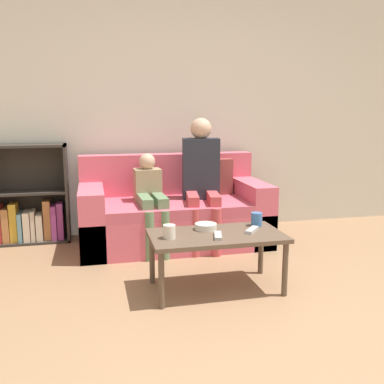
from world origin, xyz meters
TOP-DOWN VIEW (x-y plane):
  - ground_plane at (0.00, 0.00)m, footprint 22.00×22.00m
  - wall_back at (0.00, 2.73)m, footprint 12.00×0.06m
  - couch at (-0.13, 2.21)m, footprint 1.76×0.88m
  - bookshelf at (-1.52, 2.57)m, footprint 0.77×0.28m
  - coffee_table at (-0.05, 1.03)m, footprint 0.94×0.52m
  - person_adult at (0.12, 2.13)m, footprint 0.41×0.65m
  - person_child at (-0.38, 2.07)m, footprint 0.26×0.62m
  - cup_near at (0.30, 1.17)m, footprint 0.08×0.08m
  - cup_far at (-0.40, 1.00)m, footprint 0.08×0.08m
  - tv_remote_0 at (0.21, 1.03)m, footprint 0.14×0.16m
  - tv_remote_1 at (-0.07, 0.95)m, footprint 0.09×0.18m
  - snack_bowl at (-0.10, 1.16)m, footprint 0.16×0.16m

SIDE VIEW (x-z plane):
  - ground_plane at x=0.00m, z-range 0.00..0.00m
  - couch at x=-0.13m, z-range -0.14..0.71m
  - bookshelf at x=-1.52m, z-range -0.13..0.83m
  - coffee_table at x=-0.05m, z-range 0.16..0.58m
  - tv_remote_0 at x=0.21m, z-range 0.42..0.44m
  - tv_remote_1 at x=-0.07m, z-range 0.42..0.44m
  - snack_bowl at x=-0.10m, z-range 0.42..0.46m
  - cup_far at x=-0.40m, z-range 0.42..0.51m
  - cup_near at x=0.30m, z-range 0.42..0.52m
  - person_child at x=-0.38m, z-range 0.07..0.95m
  - person_adult at x=0.12m, z-range 0.09..1.29m
  - wall_back at x=0.00m, z-range 0.00..2.60m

